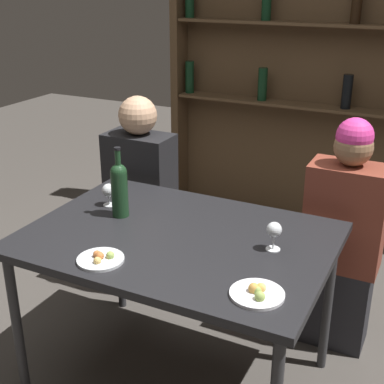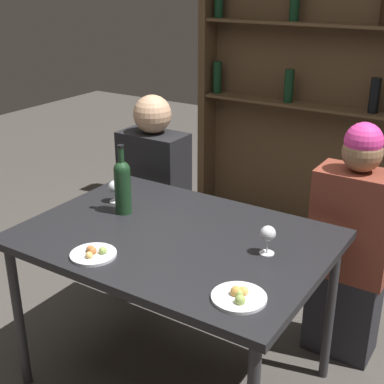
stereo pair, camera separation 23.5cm
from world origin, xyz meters
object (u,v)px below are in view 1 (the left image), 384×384
(wine_bottle, at_px, (119,187))
(seated_person_left, at_px, (141,202))
(wine_glass_1, at_px, (109,191))
(food_plate_0, at_px, (101,259))
(food_plate_1, at_px, (257,293))
(seated_person_right, at_px, (342,242))
(wine_glass_0, at_px, (274,231))

(wine_bottle, xyz_separation_m, seated_person_left, (-0.26, 0.58, -0.35))
(wine_glass_1, height_order, food_plate_0, wine_glass_1)
(wine_glass_1, xyz_separation_m, food_plate_0, (0.28, -0.47, -0.06))
(food_plate_0, bearing_deg, wine_glass_1, 121.03)
(food_plate_1, distance_m, seated_person_left, 1.43)
(food_plate_0, relative_size, seated_person_right, 0.15)
(food_plate_0, bearing_deg, seated_person_right, 52.50)
(wine_glass_0, distance_m, seated_person_left, 1.19)
(wine_glass_0, bearing_deg, seated_person_right, 73.22)
(seated_person_right, bearing_deg, wine_glass_0, -106.78)
(wine_glass_0, xyz_separation_m, food_plate_1, (0.06, -0.35, -0.07))
(wine_bottle, relative_size, seated_person_left, 0.27)
(wine_bottle, xyz_separation_m, food_plate_1, (0.80, -0.35, -0.13))
(seated_person_right, bearing_deg, food_plate_1, -97.26)
(food_plate_1, bearing_deg, wine_bottle, 156.24)
(food_plate_1, height_order, seated_person_left, seated_person_left)
(wine_bottle, bearing_deg, food_plate_1, -23.76)
(seated_person_left, xyz_separation_m, seated_person_right, (1.17, -0.00, 0.01))
(wine_bottle, relative_size, food_plate_1, 1.70)
(wine_glass_1, height_order, food_plate_1, wine_glass_1)
(food_plate_0, distance_m, food_plate_1, 0.63)
(food_plate_0, relative_size, food_plate_1, 0.96)
(seated_person_right, bearing_deg, food_plate_0, -127.50)
(wine_glass_0, height_order, seated_person_left, seated_person_left)
(wine_glass_1, bearing_deg, seated_person_left, 105.50)
(wine_bottle, relative_size, wine_glass_1, 2.98)
(wine_bottle, xyz_separation_m, food_plate_0, (0.17, -0.39, -0.13))
(food_plate_1, xyz_separation_m, seated_person_right, (0.12, 0.94, -0.21))
(wine_bottle, bearing_deg, food_plate_0, -67.06)
(wine_glass_0, relative_size, food_plate_0, 0.66)
(food_plate_1, bearing_deg, wine_glass_1, 154.97)
(food_plate_1, bearing_deg, wine_glass_0, 99.57)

